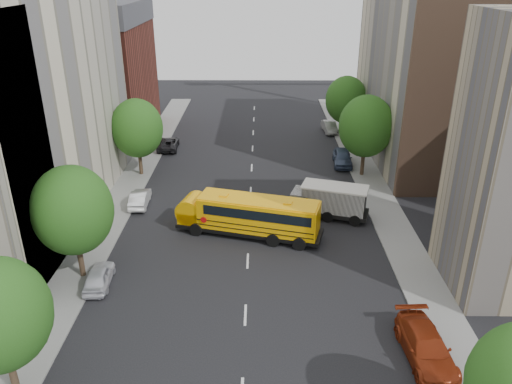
{
  "coord_description": "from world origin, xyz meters",
  "views": [
    {
      "loc": [
        0.83,
        -32.12,
        18.96
      ],
      "look_at": [
        0.56,
        2.0,
        3.56
      ],
      "focal_mm": 35.0,
      "sensor_mm": 36.0,
      "label": 1
    }
  ],
  "objects_px": {
    "safari_truck": "(329,200)",
    "school_bus": "(248,214)",
    "street_tree_2": "(137,128)",
    "parked_car_5": "(330,127)",
    "parked_car_3": "(426,347)",
    "parked_car_1": "(140,198)",
    "parked_car_4": "(342,158)",
    "street_tree_1": "(72,210)",
    "parked_car_0": "(99,276)",
    "parked_car_2": "(168,144)",
    "street_tree_4": "(366,126)",
    "street_tree_5": "(346,100)"
  },
  "relations": [
    {
      "from": "safari_truck",
      "to": "parked_car_5",
      "type": "relative_size",
      "value": 1.68
    },
    {
      "from": "parked_car_0",
      "to": "safari_truck",
      "type": "bearing_deg",
      "value": -152.55
    },
    {
      "from": "street_tree_1",
      "to": "street_tree_4",
      "type": "relative_size",
      "value": 0.98
    },
    {
      "from": "parked_car_0",
      "to": "parked_car_2",
      "type": "distance_m",
      "value": 26.73
    },
    {
      "from": "parked_car_2",
      "to": "parked_car_4",
      "type": "distance_m",
      "value": 19.68
    },
    {
      "from": "school_bus",
      "to": "parked_car_3",
      "type": "relative_size",
      "value": 2.14
    },
    {
      "from": "street_tree_1",
      "to": "parked_car_2",
      "type": "distance_m",
      "value": 26.14
    },
    {
      "from": "street_tree_1",
      "to": "parked_car_1",
      "type": "xyz_separation_m",
      "value": [
        1.42,
        11.0,
        -4.29
      ]
    },
    {
      "from": "safari_truck",
      "to": "parked_car_2",
      "type": "height_order",
      "value": "safari_truck"
    },
    {
      "from": "street_tree_2",
      "to": "parked_car_5",
      "type": "distance_m",
      "value": 25.47
    },
    {
      "from": "parked_car_1",
      "to": "parked_car_4",
      "type": "distance_m",
      "value": 21.52
    },
    {
      "from": "parked_car_2",
      "to": "parked_car_4",
      "type": "relative_size",
      "value": 1.01
    },
    {
      "from": "parked_car_2",
      "to": "parked_car_0",
      "type": "bearing_deg",
      "value": 87.08
    },
    {
      "from": "parked_car_2",
      "to": "parked_car_5",
      "type": "xyz_separation_m",
      "value": [
        19.2,
        6.65,
        0.03
      ]
    },
    {
      "from": "parked_car_5",
      "to": "parked_car_2",
      "type": "bearing_deg",
      "value": -165.71
    },
    {
      "from": "street_tree_5",
      "to": "school_bus",
      "type": "bearing_deg",
      "value": -114.66
    },
    {
      "from": "street_tree_2",
      "to": "street_tree_4",
      "type": "bearing_deg",
      "value": 0.0
    },
    {
      "from": "street_tree_1",
      "to": "parked_car_4",
      "type": "height_order",
      "value": "street_tree_1"
    },
    {
      "from": "school_bus",
      "to": "parked_car_5",
      "type": "height_order",
      "value": "school_bus"
    },
    {
      "from": "parked_car_1",
      "to": "parked_car_4",
      "type": "bearing_deg",
      "value": -155.0
    },
    {
      "from": "street_tree_1",
      "to": "parked_car_1",
      "type": "height_order",
      "value": "street_tree_1"
    },
    {
      "from": "parked_car_0",
      "to": "parked_car_2",
      "type": "height_order",
      "value": "parked_car_0"
    },
    {
      "from": "street_tree_2",
      "to": "parked_car_5",
      "type": "height_order",
      "value": "street_tree_2"
    },
    {
      "from": "school_bus",
      "to": "parked_car_1",
      "type": "distance_m",
      "value": 10.85
    },
    {
      "from": "street_tree_5",
      "to": "parked_car_1",
      "type": "xyz_separation_m",
      "value": [
        -20.58,
        -19.0,
        -4.04
      ]
    },
    {
      "from": "safari_truck",
      "to": "school_bus",
      "type": "bearing_deg",
      "value": -137.55
    },
    {
      "from": "street_tree_2",
      "to": "parked_car_0",
      "type": "xyz_separation_m",
      "value": [
        1.4,
        -18.98,
        -4.17
      ]
    },
    {
      "from": "street_tree_4",
      "to": "parked_car_3",
      "type": "height_order",
      "value": "street_tree_4"
    },
    {
      "from": "street_tree_2",
      "to": "parked_car_3",
      "type": "bearing_deg",
      "value": -51.12
    },
    {
      "from": "street_tree_1",
      "to": "parked_car_0",
      "type": "distance_m",
      "value": 4.62
    },
    {
      "from": "street_tree_5",
      "to": "parked_car_3",
      "type": "xyz_separation_m",
      "value": [
        -1.4,
        -37.55,
        -3.92
      ]
    },
    {
      "from": "safari_truck",
      "to": "street_tree_1",
      "type": "bearing_deg",
      "value": -135.65
    },
    {
      "from": "parked_car_5",
      "to": "street_tree_1",
      "type": "bearing_deg",
      "value": -127.26
    },
    {
      "from": "street_tree_5",
      "to": "parked_car_4",
      "type": "relative_size",
      "value": 1.61
    },
    {
      "from": "school_bus",
      "to": "parked_car_2",
      "type": "height_order",
      "value": "school_bus"
    },
    {
      "from": "parked_car_1",
      "to": "parked_car_2",
      "type": "height_order",
      "value": "parked_car_1"
    },
    {
      "from": "street_tree_4",
      "to": "parked_car_5",
      "type": "height_order",
      "value": "street_tree_4"
    },
    {
      "from": "parked_car_0",
      "to": "parked_car_5",
      "type": "distance_m",
      "value": 38.51
    },
    {
      "from": "school_bus",
      "to": "parked_car_0",
      "type": "height_order",
      "value": "school_bus"
    },
    {
      "from": "street_tree_1",
      "to": "parked_car_0",
      "type": "xyz_separation_m",
      "value": [
        1.4,
        -0.98,
        -4.3
      ]
    },
    {
      "from": "street_tree_2",
      "to": "street_tree_5",
      "type": "relative_size",
      "value": 1.03
    },
    {
      "from": "street_tree_2",
      "to": "parked_car_3",
      "type": "height_order",
      "value": "street_tree_2"
    },
    {
      "from": "parked_car_2",
      "to": "parked_car_3",
      "type": "distance_m",
      "value": 38.44
    },
    {
      "from": "street_tree_4",
      "to": "parked_car_4",
      "type": "xyz_separation_m",
      "value": [
        -1.51,
        2.98,
        -4.28
      ]
    },
    {
      "from": "parked_car_0",
      "to": "parked_car_2",
      "type": "relative_size",
      "value": 0.82
    },
    {
      "from": "parked_car_0",
      "to": "parked_car_5",
      "type": "relative_size",
      "value": 0.93
    },
    {
      "from": "street_tree_4",
      "to": "school_bus",
      "type": "distance_m",
      "value": 16.75
    },
    {
      "from": "parked_car_0",
      "to": "parked_car_1",
      "type": "xyz_separation_m",
      "value": [
        0.02,
        11.98,
        0.01
      ]
    },
    {
      "from": "street_tree_5",
      "to": "parked_car_3",
      "type": "height_order",
      "value": "street_tree_5"
    },
    {
      "from": "parked_car_2",
      "to": "parked_car_4",
      "type": "bearing_deg",
      "value": 163.05
    }
  ]
}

